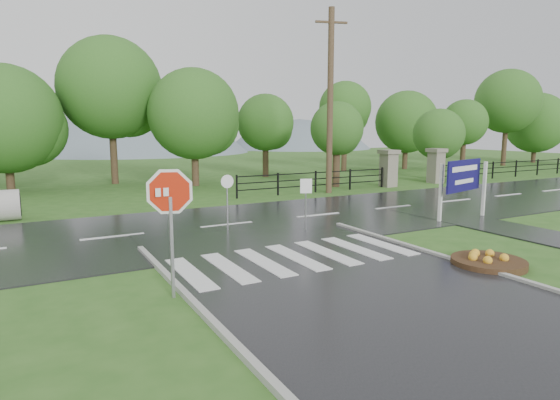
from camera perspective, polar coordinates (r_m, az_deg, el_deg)
ground at (r=9.22m, az=18.50°, el=-14.39°), size 120.00×120.00×0.00m
main_road at (r=17.29m, az=-6.50°, el=-3.14°), size 90.00×8.00×0.04m
walkway at (r=18.07m, az=27.70°, el=-3.59°), size 2.20×11.00×0.04m
crosswalk at (r=12.90m, az=1.97°, el=-6.95°), size 6.50×2.80×0.02m
pillar_west at (r=29.15m, az=13.09°, el=3.89°), size 1.00×1.00×2.24m
pillar_east at (r=31.94m, az=18.48°, el=4.08°), size 1.00×1.00×2.24m
fence_west at (r=26.01m, az=4.36°, el=2.52°), size 9.58×0.08×1.20m
fence_east at (r=40.49m, az=28.91°, el=3.72°), size 20.58×0.08×1.20m
hills at (r=73.88m, az=-20.11°, el=-6.72°), size 102.00×48.00×48.00m
treeline at (r=30.78m, az=-14.65°, el=1.88°), size 83.20×5.20×10.00m
stop_sign at (r=9.86m, az=-13.25°, el=-0.46°), size 1.24×0.41×2.92m
estate_billboard at (r=19.53m, az=21.50°, el=2.45°), size 2.60×0.76×2.34m
flower_bed at (r=13.39m, az=24.07°, el=-6.79°), size 1.87×1.87×0.37m
reg_sign_small at (r=16.07m, az=3.18°, el=0.80°), size 0.39×0.15×1.84m
reg_sign_round at (r=16.12m, az=-6.44°, el=0.60°), size 0.46×0.06×1.98m
utility_pole_east at (r=25.78m, az=6.14°, el=11.90°), size 1.69×0.63×9.79m
entrance_tree_left at (r=28.47m, az=6.95°, el=8.60°), size 3.19×3.19×5.12m
entrance_tree_right at (r=34.15m, az=18.79°, el=7.57°), size 3.47×3.47×4.86m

